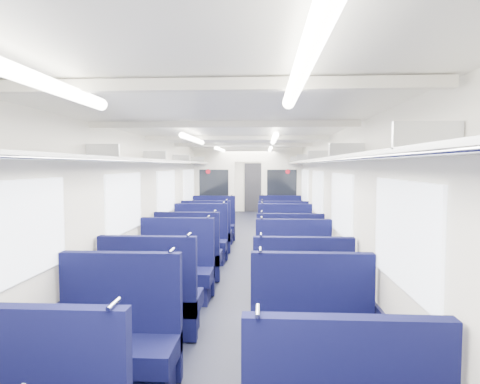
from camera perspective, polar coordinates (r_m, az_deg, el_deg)
floor at (r=8.35m, az=0.38°, el=-9.51°), size 2.80×18.00×0.01m
ceiling at (r=8.14m, az=0.39°, el=6.81°), size 2.80×18.00×0.01m
wall_left at (r=8.35m, az=-9.26°, el=-1.39°), size 0.02×18.00×2.35m
dado_left at (r=8.46m, az=-9.10°, el=-6.96°), size 0.03×17.90×0.70m
wall_right at (r=8.21m, az=10.20°, el=-1.48°), size 0.02×18.00×2.35m
dado_right at (r=8.32m, az=10.03°, el=-7.15°), size 0.03×17.90×0.70m
wall_far at (r=17.14m, az=1.90°, el=1.21°), size 2.80×0.02×2.35m
luggage_rack_left at (r=8.28m, az=-8.05°, el=4.11°), size 0.36×17.40×0.18m
luggage_rack_right at (r=8.16m, az=8.95°, el=4.11°), size 0.36×17.40×0.18m
windows at (r=7.69m, az=0.22°, el=0.06°), size 2.78×15.60×0.75m
ceiling_fittings at (r=7.88m, az=0.30°, el=6.48°), size 2.70×16.06×0.11m
end_door at (r=17.09m, az=1.89°, el=0.62°), size 0.75×0.06×2.00m
bulkhead at (r=10.70m, az=1.08°, el=0.07°), size 2.80×0.10×2.35m
seat_6 at (r=3.87m, az=-16.70°, el=-19.89°), size 1.06×0.59×1.18m
seat_7 at (r=3.76m, az=10.06°, el=-20.50°), size 1.06×0.59×1.18m
seat_8 at (r=4.87m, az=-12.05°, el=-14.83°), size 1.06×0.59×1.18m
seat_9 at (r=4.76m, az=8.47°, el=-15.21°), size 1.06×0.59×1.18m
seat_10 at (r=6.04m, az=-8.83°, el=-11.12°), size 1.06×0.59×1.18m
seat_11 at (r=5.87m, az=7.42°, el=-11.55°), size 1.06×0.59×1.18m
seat_12 at (r=7.02m, az=-7.06°, el=-9.03°), size 1.06×0.59×1.18m
seat_13 at (r=6.82m, az=6.82°, el=-9.40°), size 1.06×0.59×1.18m
seat_14 at (r=8.21m, az=-5.50°, el=-7.15°), size 1.06×0.59×1.18m
seat_15 at (r=8.16m, az=6.22°, el=-7.23°), size 1.06×0.59×1.18m
seat_16 at (r=9.15m, az=-4.58°, el=-6.04°), size 1.06×0.59×1.18m
seat_17 at (r=9.06m, az=5.92°, el=-6.13°), size 1.06×0.59×1.18m
seat_18 at (r=10.30m, az=-3.68°, el=-4.94°), size 1.06×0.59×1.18m
seat_19 at (r=10.43m, az=5.57°, el=-4.84°), size 1.06×0.59×1.18m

